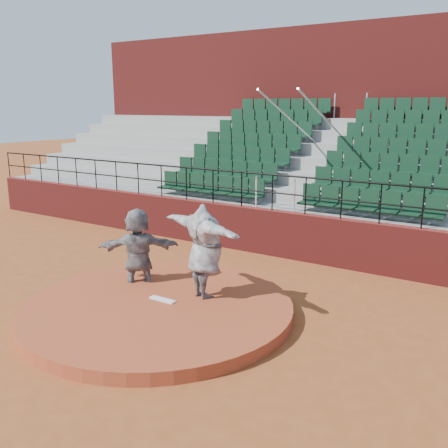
% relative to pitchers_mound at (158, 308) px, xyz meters
% --- Properties ---
extents(ground, '(90.00, 90.00, 0.00)m').
position_rel_pitchers_mound_xyz_m(ground, '(0.00, 0.00, -0.12)').
color(ground, brown).
rests_on(ground, ground).
extents(pitchers_mound, '(5.50, 5.50, 0.25)m').
position_rel_pitchers_mound_xyz_m(pitchers_mound, '(0.00, 0.00, 0.00)').
color(pitchers_mound, '#A14224').
rests_on(pitchers_mound, ground).
extents(pitching_rubber, '(0.60, 0.15, 0.03)m').
position_rel_pitchers_mound_xyz_m(pitching_rubber, '(0.00, 0.15, 0.14)').
color(pitching_rubber, white).
rests_on(pitching_rubber, pitchers_mound).
extents(boundary_wall, '(24.00, 0.30, 1.30)m').
position_rel_pitchers_mound_xyz_m(boundary_wall, '(0.00, 5.00, 0.53)').
color(boundary_wall, maroon).
rests_on(boundary_wall, ground).
extents(wall_railing, '(24.04, 0.05, 1.03)m').
position_rel_pitchers_mound_xyz_m(wall_railing, '(0.00, 5.00, 1.90)').
color(wall_railing, black).
rests_on(wall_railing, boundary_wall).
extents(seating_deck, '(24.00, 5.97, 4.63)m').
position_rel_pitchers_mound_xyz_m(seating_deck, '(0.00, 8.64, 1.33)').
color(seating_deck, gray).
rests_on(seating_deck, ground).
extents(press_box_facade, '(24.00, 3.00, 7.10)m').
position_rel_pitchers_mound_xyz_m(press_box_facade, '(0.00, 12.60, 3.43)').
color(press_box_facade, maroon).
rests_on(press_box_facade, ground).
extents(pitcher, '(2.53, 1.45, 1.99)m').
position_rel_pitchers_mound_xyz_m(pitcher, '(0.62, 0.79, 1.12)').
color(pitcher, black).
rests_on(pitcher, pitchers_mound).
extents(fielder, '(1.78, 1.59, 1.96)m').
position_rel_pitchers_mound_xyz_m(fielder, '(-1.19, 0.77, 0.86)').
color(fielder, black).
rests_on(fielder, ground).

